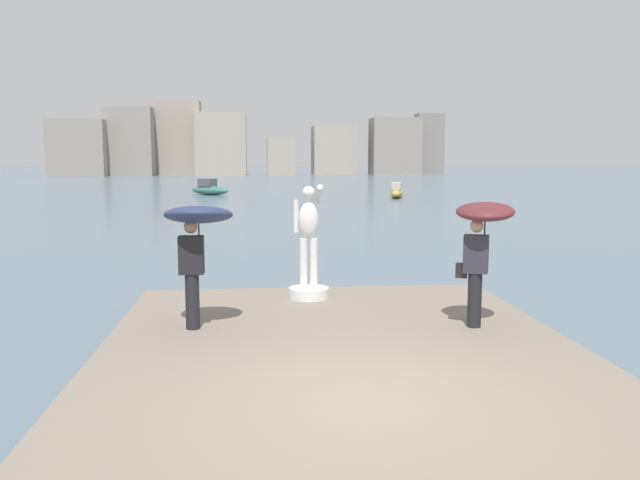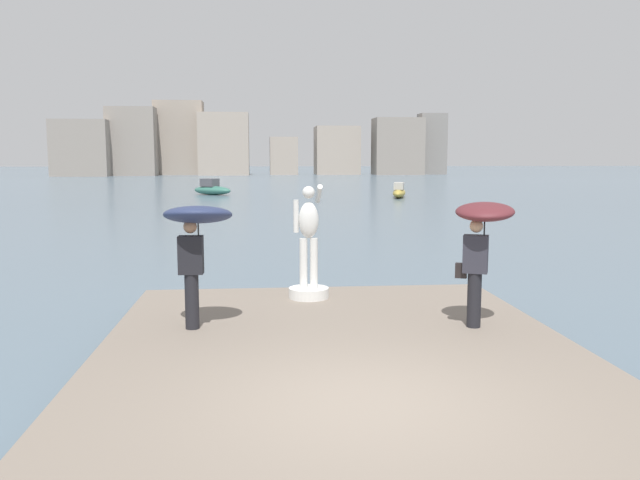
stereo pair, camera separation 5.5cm
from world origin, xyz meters
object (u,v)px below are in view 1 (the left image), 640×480
object	(u,v)px
boat_mid	(397,192)
statue_white_figure	(309,259)
onlooker_left	(197,229)
boat_near	(209,189)
onlooker_right	(482,232)

from	to	relation	value
boat_mid	statue_white_figure	bearing A→B (deg)	-104.74
onlooker_left	boat_near	bearing A→B (deg)	93.85
statue_white_figure	boat_near	world-z (taller)	statue_white_figure
onlooker_left	onlooker_right	world-z (taller)	onlooker_right
onlooker_right	onlooker_left	bearing A→B (deg)	175.54
statue_white_figure	onlooker_left	world-z (taller)	statue_white_figure
boat_near	boat_mid	bearing A→B (deg)	-18.79
statue_white_figure	boat_near	bearing A→B (deg)	96.56
boat_near	boat_mid	size ratio (longest dim) A/B	0.80
onlooker_left	boat_mid	size ratio (longest dim) A/B	0.42
statue_white_figure	onlooker_right	world-z (taller)	statue_white_figure
onlooker_left	boat_mid	bearing A→B (deg)	73.45
statue_white_figure	boat_mid	size ratio (longest dim) A/B	0.46
boat_near	onlooker_right	bearing A→B (deg)	-80.65
onlooker_left	boat_mid	world-z (taller)	onlooker_left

